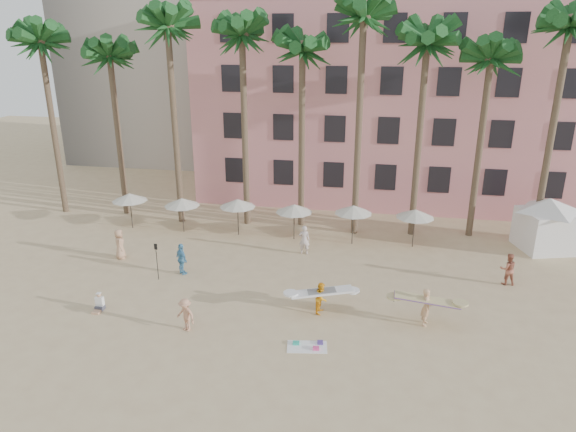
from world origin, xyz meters
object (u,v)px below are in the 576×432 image
(cabana, at_px, (547,219))
(carrier_yellow, at_px, (426,305))
(carrier_white, at_px, (322,296))
(pink_hotel, at_px, (413,101))

(cabana, height_order, carrier_yellow, cabana)
(cabana, bearing_deg, carrier_yellow, -126.59)
(cabana, xyz_separation_m, carrier_white, (-13.32, -10.83, -1.17))
(pink_hotel, height_order, carrier_white, pink_hotel)
(cabana, xyz_separation_m, carrier_yellow, (-8.21, -11.06, -1.00))
(pink_hotel, height_order, carrier_yellow, pink_hotel)
(pink_hotel, relative_size, carrier_white, 10.89)
(pink_hotel, distance_m, cabana, 15.95)
(pink_hotel, xyz_separation_m, carrier_white, (-4.92, -23.03, -7.10))
(cabana, bearing_deg, pink_hotel, 124.54)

